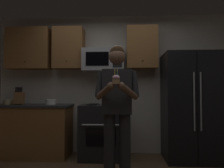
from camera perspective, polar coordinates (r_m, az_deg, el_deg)
The scene contains 11 objects.
wall_back at distance 4.31m, azimuth 0.13°, elevation 0.03°, with size 4.40×0.10×2.60m, color beige.
oven_range at distance 3.99m, azimuth -2.37°, elevation -11.90°, with size 0.76×0.70×0.93m.
microwave at distance 4.09m, azimuth -2.18°, elevation 6.06°, with size 0.74×0.41×0.40m.
refrigerator at distance 4.04m, azimuth 19.39°, elevation -5.40°, with size 0.90×0.75×1.80m.
cabinet_row_upper at distance 4.27m, azimuth -9.92°, elevation 8.87°, with size 2.78×0.36×0.76m.
counter_left at distance 4.33m, azimuth -20.07°, elevation -10.99°, with size 1.44×0.66×0.92m.
knife_block at distance 4.31m, azimuth -22.59°, elevation -3.32°, with size 0.16×0.15×0.32m.
bowl_large_white at distance 4.20m, azimuth -15.37°, elevation -4.38°, with size 0.20×0.20×0.09m.
bowl_small_colored at distance 4.49m, azimuth -24.91°, elevation -4.16°, with size 0.18×0.18×0.08m.
person at distance 2.92m, azimuth 1.30°, elevation -4.99°, with size 0.60×0.48×1.76m.
cupcake at distance 2.60m, azimuth 1.05°, elevation 1.20°, with size 0.09×0.09×0.17m.
Camera 1 is at (0.23, -2.55, 1.15)m, focal length 35.87 mm.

